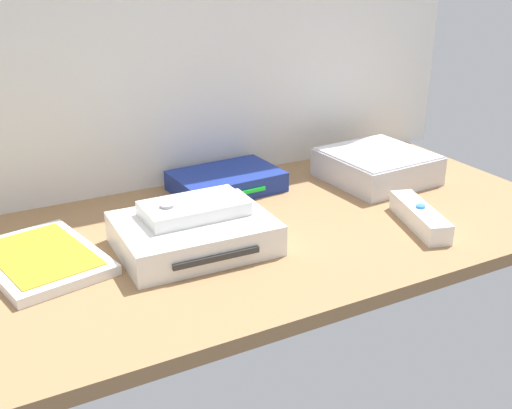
{
  "coord_description": "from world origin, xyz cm",
  "views": [
    {
      "loc": [
        -41.13,
        -75.77,
        39.9
      ],
      "look_at": [
        0.0,
        0.0,
        4.0
      ],
      "focal_mm": 44.39,
      "sensor_mm": 36.0,
      "label": 1
    }
  ],
  "objects_px": {
    "mini_computer": "(377,166)",
    "remote_wand": "(420,217)",
    "remote_classic_pad": "(193,208)",
    "game_case": "(41,259)",
    "game_console": "(194,234)",
    "network_router": "(226,181)"
  },
  "relations": [
    {
      "from": "mini_computer",
      "to": "game_case",
      "type": "bearing_deg",
      "value": -175.74
    },
    {
      "from": "game_case",
      "to": "network_router",
      "type": "bearing_deg",
      "value": 9.28
    },
    {
      "from": "mini_computer",
      "to": "remote_wand",
      "type": "distance_m",
      "value": 0.2
    },
    {
      "from": "mini_computer",
      "to": "remote_wand",
      "type": "bearing_deg",
      "value": -109.94
    },
    {
      "from": "mini_computer",
      "to": "network_router",
      "type": "relative_size",
      "value": 0.97
    },
    {
      "from": "remote_wand",
      "to": "remote_classic_pad",
      "type": "distance_m",
      "value": 0.34
    },
    {
      "from": "mini_computer",
      "to": "remote_wand",
      "type": "relative_size",
      "value": 1.18
    },
    {
      "from": "remote_wand",
      "to": "game_case",
      "type": "bearing_deg",
      "value": -178.02
    },
    {
      "from": "network_router",
      "to": "remote_wand",
      "type": "distance_m",
      "value": 0.33
    },
    {
      "from": "game_console",
      "to": "remote_classic_pad",
      "type": "bearing_deg",
      "value": 67.2
    },
    {
      "from": "game_console",
      "to": "remote_wand",
      "type": "bearing_deg",
      "value": -13.63
    },
    {
      "from": "mini_computer",
      "to": "game_case",
      "type": "height_order",
      "value": "mini_computer"
    },
    {
      "from": "game_console",
      "to": "remote_wand",
      "type": "distance_m",
      "value": 0.34
    },
    {
      "from": "game_case",
      "to": "mini_computer",
      "type": "bearing_deg",
      "value": -6.98
    },
    {
      "from": "remote_wand",
      "to": "mini_computer",
      "type": "bearing_deg",
      "value": 87.52
    },
    {
      "from": "remote_wand",
      "to": "game_console",
      "type": "bearing_deg",
      "value": -178.41
    },
    {
      "from": "mini_computer",
      "to": "remote_classic_pad",
      "type": "height_order",
      "value": "remote_classic_pad"
    },
    {
      "from": "network_router",
      "to": "remote_classic_pad",
      "type": "distance_m",
      "value": 0.21
    },
    {
      "from": "mini_computer",
      "to": "remote_classic_pad",
      "type": "bearing_deg",
      "value": -168.18
    },
    {
      "from": "game_console",
      "to": "remote_wand",
      "type": "xyz_separation_m",
      "value": [
        0.33,
        -0.09,
        -0.01
      ]
    },
    {
      "from": "game_case",
      "to": "remote_classic_pad",
      "type": "xyz_separation_m",
      "value": [
        0.21,
        -0.04,
        0.05
      ]
    },
    {
      "from": "remote_classic_pad",
      "to": "mini_computer",
      "type": "bearing_deg",
      "value": 12.23
    }
  ]
}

